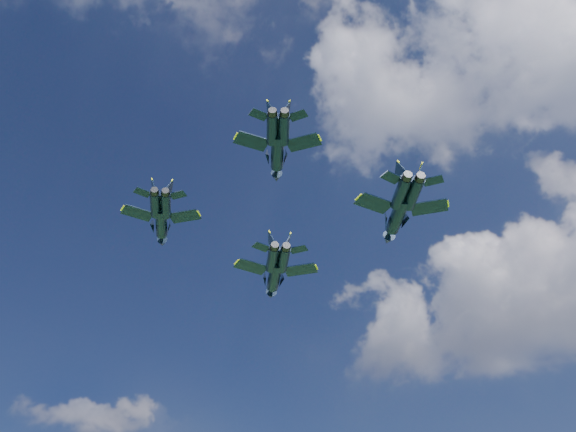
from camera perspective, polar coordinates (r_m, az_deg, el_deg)
The scene contains 4 objects.
jet_lead at distance 115.46m, azimuth -1.09°, elevation -4.82°, with size 14.18×15.86×4.10m.
jet_left at distance 101.31m, azimuth -9.97°, elevation -0.60°, with size 11.61×12.97×3.36m.
jet_right at distance 103.52m, azimuth 8.60°, elevation -0.03°, with size 14.38×16.07×4.16m.
jet_slot at distance 89.00m, azimuth -0.86°, elevation 4.96°, with size 10.70×13.23×3.31m.
Camera 1 is at (37.30, -63.81, 3.41)m, focal length 45.00 mm.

